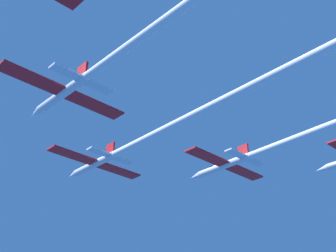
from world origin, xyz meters
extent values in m
cylinder|color=white|center=(0.69, -0.71, 0.05)|extent=(1.34, 12.18, 1.34)
cone|color=white|center=(0.69, 6.72, 0.05)|extent=(1.31, 2.68, 1.31)
ellipsoid|color=black|center=(0.69, 1.97, 0.62)|extent=(0.94, 2.44, 0.67)
cube|color=red|center=(-4.61, -1.32, 0.05)|extent=(9.25, 2.68, 0.29)
cube|color=red|center=(5.98, -1.32, 0.05)|extent=(9.25, 2.68, 0.29)
cube|color=red|center=(0.69, -5.58, 1.70)|extent=(0.35, 2.19, 1.95)
cube|color=white|center=(-2.06, -5.82, 0.05)|extent=(4.16, 1.61, 0.29)
cube|color=white|center=(3.44, -5.82, 0.05)|extent=(4.16, 1.61, 0.29)
cylinder|color=white|center=(0.69, -34.02, 0.05)|extent=(1.21, 54.44, 1.21)
cylinder|color=white|center=(-17.17, -17.72, 0.21)|extent=(1.34, 12.18, 1.34)
cone|color=white|center=(-17.17, -10.29, 0.21)|extent=(1.31, 2.68, 1.31)
ellipsoid|color=black|center=(-17.17, -15.04, 0.78)|extent=(0.94, 2.44, 0.67)
cube|color=red|center=(-22.47, -18.33, 0.21)|extent=(9.25, 2.68, 0.29)
cube|color=red|center=(-11.88, -18.33, 0.21)|extent=(9.25, 2.68, 0.29)
cube|color=red|center=(-17.17, -22.59, 1.85)|extent=(0.35, 2.19, 1.95)
cube|color=white|center=(-19.92, -22.83, 0.21)|extent=(4.16, 1.61, 0.29)
cube|color=white|center=(-14.42, -22.83, 0.21)|extent=(4.16, 1.61, 0.29)
cylinder|color=white|center=(18.55, -17.68, -0.26)|extent=(1.34, 12.18, 1.34)
cone|color=white|center=(18.55, -10.26, -0.26)|extent=(1.31, 2.68, 1.31)
ellipsoid|color=black|center=(18.55, -15.01, 0.31)|extent=(0.94, 2.44, 0.67)
cube|color=red|center=(13.25, -18.29, -0.26)|extent=(9.25, 2.68, 0.29)
cube|color=red|center=(23.84, -18.29, -0.26)|extent=(9.25, 2.68, 0.29)
cube|color=red|center=(18.55, -22.55, 1.39)|extent=(0.35, 2.19, 1.95)
cube|color=white|center=(15.79, -22.80, -0.26)|extent=(4.16, 1.61, 0.29)
cube|color=white|center=(21.30, -22.80, -0.26)|extent=(4.16, 1.61, 0.29)
cone|color=white|center=(36.12, -28.42, 0.88)|extent=(1.31, 2.68, 1.31)
camera|label=1|loc=(-45.12, -69.31, -35.81)|focal=49.72mm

